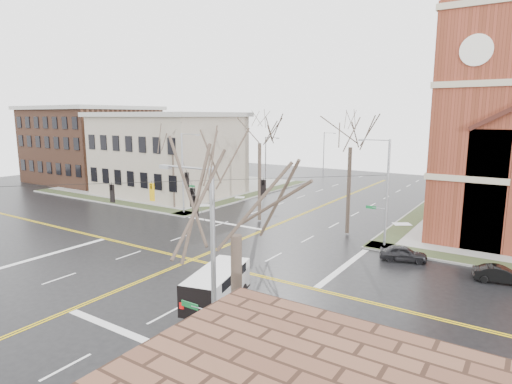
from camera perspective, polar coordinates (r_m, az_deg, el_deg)
The scene contains 19 objects.
ground at distance 34.04m, azimuth -8.49°, elevation -8.90°, with size 120.00×120.00×0.00m, color black.
sidewalks at distance 34.01m, azimuth -8.50°, elevation -8.78°, with size 80.00×80.00×0.17m.
road_markings at distance 34.03m, azimuth -8.49°, elevation -8.89°, with size 100.00×100.00×0.01m.
civic_building_a at distance 62.10m, azimuth -11.54°, elevation 4.82°, with size 18.00×14.00×11.00m, color gray.
civic_building_b at distance 78.58m, azimuth -20.99°, elevation 5.79°, with size 18.00×16.00×12.00m, color brown.
signal_pole_ne at distance 37.33m, azimuth 16.83°, elevation 0.31°, with size 2.75×0.22×9.00m.
signal_pole_nw at distance 48.71m, azimuth -9.61°, elevation 2.81°, with size 2.75×0.22×9.00m.
signal_pole_se at distance 17.20m, azimuth -6.16°, elevation -10.66°, with size 2.75×0.22×9.00m.
span_wires at distance 32.56m, azimuth -8.78°, elevation 1.47°, with size 23.02×23.02×0.03m.
traffic_signals at distance 32.19m, azimuth -9.53°, elevation -0.00°, with size 8.21×8.26×1.30m.
streetlight_north_a at distance 61.44m, azimuth 1.40°, elevation 3.99°, with size 2.30×0.20×8.00m.
streetlight_north_b at distance 79.05m, azimuth 9.12°, elevation 5.24°, with size 2.30×0.20×8.00m.
cargo_van at distance 26.00m, azimuth -5.02°, elevation -12.02°, with size 3.43×5.89×2.11m.
parked_car_a at distance 35.12m, azimuth 19.03°, elevation -7.73°, with size 1.41×3.51×1.20m, color black.
parked_car_b at distance 33.43m, azimuth 29.82°, elevation -9.53°, with size 1.18×3.38×1.11m, color black.
tree_nw_far at distance 51.72m, azimuth -11.01°, elevation 6.13°, with size 4.00×4.00×10.47m.
tree_nw_near at distance 44.16m, azimuth 0.48°, elevation 7.21°, with size 4.00×4.00×12.15m.
tree_ne at distance 40.00m, azimuth 12.49°, elevation 6.60°, with size 4.00×4.00×12.08m.
tree_se at distance 13.44m, azimuth -2.69°, elevation -3.83°, with size 4.00×4.00×10.76m.
Camera 1 is at (21.61, -23.87, 11.04)m, focal length 30.00 mm.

